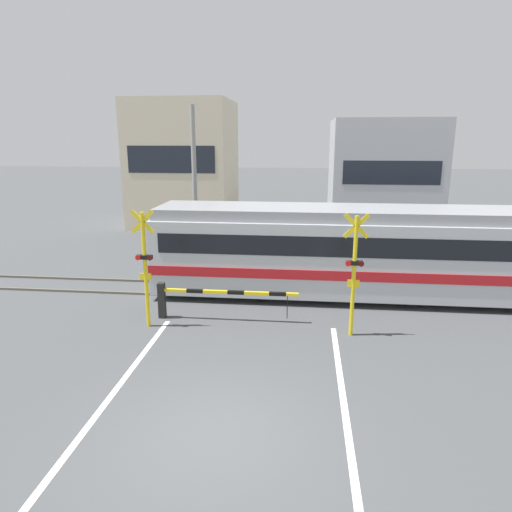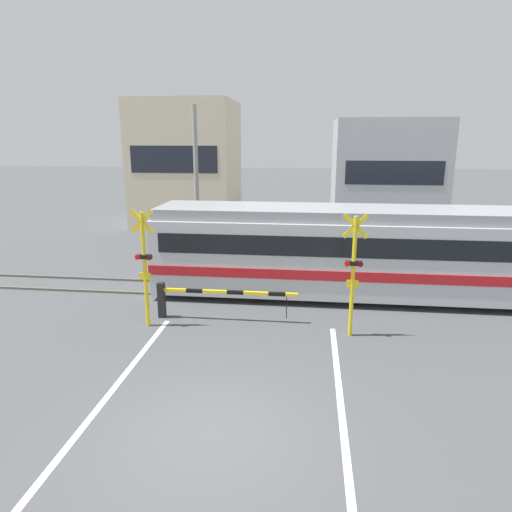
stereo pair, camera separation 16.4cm
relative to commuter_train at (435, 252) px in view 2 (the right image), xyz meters
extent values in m
plane|color=#444749|center=(-5.86, -8.15, -1.65)|extent=(160.00, 160.00, 0.00)
cube|color=#5B564C|center=(-5.86, -0.72, -1.61)|extent=(50.00, 0.10, 0.08)
cube|color=#5B564C|center=(-5.86, 0.72, -1.61)|extent=(50.00, 0.10, 0.08)
cube|color=white|center=(-8.30, -7.57, -1.64)|extent=(0.14, 9.17, 0.01)
cube|color=white|center=(-3.41, -7.57, -1.64)|extent=(0.14, 9.17, 0.01)
cube|color=#B7BCC1|center=(0.00, 0.00, -0.18)|extent=(18.79, 2.73, 2.48)
cube|color=gray|center=(0.00, 0.00, 1.24)|extent=(18.60, 2.40, 0.36)
cube|color=red|center=(0.00, 0.00, -0.55)|extent=(18.81, 2.78, 0.32)
cube|color=black|center=(0.00, 0.00, 0.38)|extent=(18.04, 2.77, 0.64)
cube|color=black|center=(-9.40, 0.00, 0.38)|extent=(0.03, 1.91, 0.80)
cylinder|color=black|center=(-5.82, -0.72, -1.27)|extent=(0.76, 0.12, 0.76)
cylinder|color=black|center=(-5.82, 0.72, -1.27)|extent=(0.76, 0.12, 0.76)
cube|color=black|center=(-8.55, -2.68, -1.10)|extent=(0.20, 0.20, 1.10)
cube|color=yellow|center=(-6.49, -2.68, -0.76)|extent=(4.12, 0.09, 0.09)
cube|color=black|center=(-7.52, -2.68, -0.76)|extent=(0.49, 0.10, 0.10)
cube|color=black|center=(-6.28, -2.68, -0.76)|extent=(0.49, 0.10, 0.10)
cube|color=black|center=(-5.05, -2.68, -0.76)|extent=(0.49, 0.10, 0.10)
cylinder|color=black|center=(-4.76, -2.68, -1.16)|extent=(0.02, 0.02, 0.71)
cube|color=black|center=(-3.16, 3.30, -1.10)|extent=(0.20, 0.20, 1.10)
cube|color=yellow|center=(-5.22, 3.30, -0.76)|extent=(4.12, 0.09, 0.09)
cube|color=black|center=(-4.19, 3.30, -0.76)|extent=(0.49, 0.10, 0.10)
cube|color=black|center=(-5.43, 3.30, -0.76)|extent=(0.49, 0.10, 0.10)
cube|color=black|center=(-6.67, 3.30, -0.76)|extent=(0.49, 0.10, 0.10)
cylinder|color=black|center=(-6.95, 3.30, -1.16)|extent=(0.02, 0.02, 0.71)
cylinder|color=yellow|center=(-8.75, -3.37, 0.03)|extent=(0.11, 0.11, 3.35)
cube|color=yellow|center=(-8.75, -3.37, 1.43)|extent=(0.68, 0.04, 0.68)
cube|color=yellow|center=(-8.75, -3.37, 1.43)|extent=(0.68, 0.04, 0.68)
cube|color=black|center=(-8.75, -3.37, 0.43)|extent=(0.44, 0.12, 0.12)
cylinder|color=red|center=(-8.92, -3.44, 0.43)|extent=(0.15, 0.03, 0.15)
cylinder|color=#4C0C0C|center=(-8.58, -3.44, 0.43)|extent=(0.15, 0.03, 0.15)
cube|color=yellow|center=(-8.75, -3.39, -0.14)|extent=(0.32, 0.03, 0.20)
cylinder|color=yellow|center=(-2.96, -3.37, 0.03)|extent=(0.11, 0.11, 3.35)
cube|color=yellow|center=(-2.96, -3.37, 1.43)|extent=(0.68, 0.04, 0.68)
cube|color=yellow|center=(-2.96, -3.37, 1.43)|extent=(0.68, 0.04, 0.68)
cube|color=black|center=(-2.96, -3.37, 0.43)|extent=(0.44, 0.12, 0.12)
cylinder|color=red|center=(-3.13, -3.44, 0.43)|extent=(0.15, 0.03, 0.15)
cylinder|color=#4C0C0C|center=(-2.79, -3.44, 0.43)|extent=(0.15, 0.03, 0.15)
cube|color=yellow|center=(-2.96, -3.39, -0.14)|extent=(0.32, 0.03, 0.20)
cylinder|color=#33384C|center=(-7.14, 6.02, -1.21)|extent=(0.13, 0.13, 0.87)
cylinder|color=#33384C|center=(-7.00, 6.02, -1.21)|extent=(0.13, 0.13, 0.87)
cube|color=#B7B7BC|center=(-7.07, 6.02, -0.43)|extent=(0.38, 0.22, 0.69)
sphere|color=tan|center=(-7.07, 6.02, 0.04)|extent=(0.24, 0.24, 0.24)
cube|color=beige|center=(-11.90, 13.05, 2.14)|extent=(5.99, 5.65, 7.57)
cube|color=#1E232D|center=(-11.90, 10.21, 2.52)|extent=(5.04, 0.03, 1.51)
cube|color=#B2B7BC|center=(0.28, 13.05, 1.55)|extent=(6.18, 5.65, 6.39)
cube|color=#1E232D|center=(0.28, 10.21, 1.87)|extent=(5.19, 0.03, 1.28)
cylinder|color=gray|center=(-9.50, 5.80, 1.75)|extent=(0.22, 0.22, 6.79)
camera|label=1|loc=(-4.32, -15.31, 3.64)|focal=32.00mm
camera|label=2|loc=(-4.15, -15.29, 3.64)|focal=32.00mm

